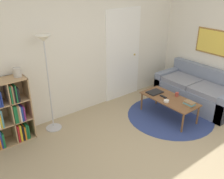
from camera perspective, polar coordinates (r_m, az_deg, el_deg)
name	(u,v)px	position (r m, az deg, el deg)	size (l,w,h in m)	color
ground_plane	(173,167)	(3.99, 13.67, -16.77)	(14.00, 14.00, 0.00)	tan
wall_back	(87,48)	(4.95, -5.74, 9.32)	(7.78, 0.11, 2.60)	silver
wall_right	(211,41)	(5.82, 21.60, 10.23)	(0.08, 5.30, 2.60)	silver
rug	(170,116)	(5.21, 13.12, -5.82)	(1.71, 1.71, 0.01)	navy
bookshelf	(0,115)	(4.41, -24.32, -5.42)	(0.95, 0.34, 1.12)	tan
floor_lamp	(46,59)	(4.25, -14.89, 6.77)	(0.29, 0.29, 1.73)	#B7B7BC
couch	(198,91)	(5.77, 19.00, -0.38)	(0.82, 1.73, 0.78)	gray
coffee_table	(169,100)	(5.00, 12.93, -2.35)	(0.53, 1.13, 0.41)	brown
laptop	(155,92)	(5.16, 9.75, -0.59)	(0.32, 0.23, 0.02)	black
bowl	(166,101)	(4.82, 12.31, -2.59)	(0.10, 0.10, 0.04)	silver
book_stack_on_table	(189,104)	(4.80, 17.21, -3.08)	(0.14, 0.20, 0.08)	olive
cup	(177,94)	(5.09, 14.61, -1.07)	(0.07, 0.07, 0.08)	#A33D33
remote	(163,97)	(5.00, 11.63, -1.59)	(0.05, 0.16, 0.02)	black
vase_on_shelf	(17,72)	(4.23, -20.82, 3.69)	(0.13, 0.13, 0.15)	#B7B2A8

